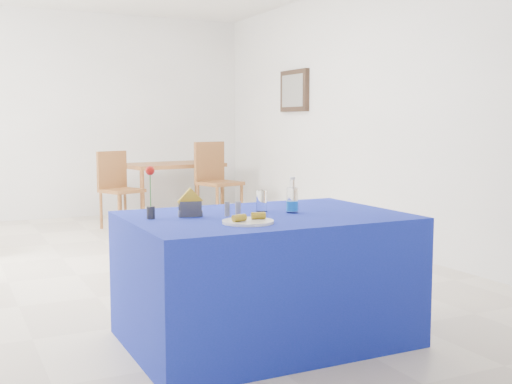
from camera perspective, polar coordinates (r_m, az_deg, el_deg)
floor at (r=5.86m, az=-10.20°, el=-6.73°), size 7.00×7.00×0.00m
room_shell at (r=5.73m, az=-10.54°, el=10.56°), size 7.00×7.00×7.00m
picture_frame at (r=8.17m, az=3.44°, el=8.97°), size 0.06×0.64×0.52m
picture_art at (r=8.16m, az=3.28°, el=8.98°), size 0.02×0.52×0.40m
plate at (r=3.46m, az=-0.72°, el=-2.66°), size 0.28×0.28×0.01m
drinking_glass at (r=3.90m, az=0.50°, el=-0.79°), size 0.07×0.07×0.13m
salt_shaker at (r=3.73m, az=-1.61°, el=-1.47°), size 0.03×0.03×0.08m
pepper_shaker at (r=3.71m, az=-2.58°, el=-1.50°), size 0.03×0.03×0.08m
blue_table at (r=3.86m, az=0.80°, el=-7.60°), size 1.60×1.10×0.76m
water_bottle at (r=3.86m, az=3.24°, el=-0.79°), size 0.07×0.07×0.21m
napkin_holder at (r=3.71m, az=-5.88°, el=-1.44°), size 0.15×0.08×0.17m
rose_vase at (r=3.64m, az=-9.37°, el=-0.09°), size 0.05×0.05×0.30m
oak_table at (r=8.77m, az=-7.56°, el=2.05°), size 1.40×1.03×0.76m
chair_bg_left at (r=8.09m, az=-12.22°, el=0.71°), size 0.56×0.56×0.95m
chair_bg_right at (r=8.38m, az=-3.67°, el=1.42°), size 0.58×0.58×1.05m
banana_pieces at (r=3.45m, az=-0.62°, el=-2.21°), size 0.21×0.09×0.04m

